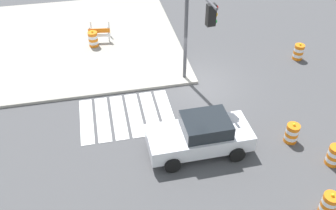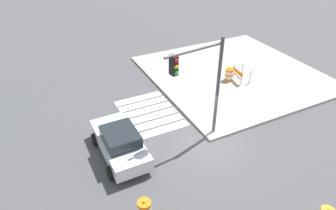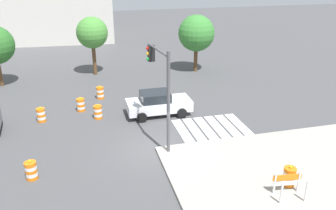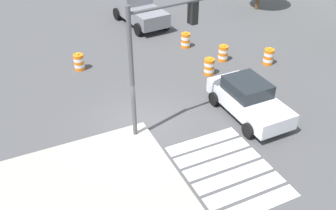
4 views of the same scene
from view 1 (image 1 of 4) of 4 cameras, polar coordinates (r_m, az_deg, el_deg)
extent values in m
plane|color=#474749|center=(19.62, 4.65, 3.27)|extent=(120.00, 120.00, 0.00)
cube|color=#9E998E|center=(24.07, -13.48, 9.75)|extent=(12.00, 12.00, 0.15)
cube|color=silver|center=(17.80, -0.38, -0.83)|extent=(0.60, 3.20, 0.02)
cube|color=silver|center=(17.70, -2.76, -1.15)|extent=(0.60, 3.20, 0.02)
cube|color=silver|center=(17.64, -5.16, -1.47)|extent=(0.60, 3.20, 0.02)
cube|color=silver|center=(17.60, -7.57, -1.79)|extent=(0.60, 3.20, 0.02)
cube|color=silver|center=(17.59, -10.00, -2.11)|extent=(0.60, 3.20, 0.02)
cube|color=silver|center=(17.62, -12.42, -2.43)|extent=(0.60, 3.20, 0.02)
cube|color=silver|center=(15.49, 4.81, -5.00)|extent=(4.31, 1.87, 0.70)
cube|color=#1E2328|center=(15.11, 5.85, -3.07)|extent=(1.91, 1.61, 0.60)
cylinder|color=black|center=(14.84, 0.70, -9.25)|extent=(0.66, 0.24, 0.66)
cylinder|color=black|center=(16.14, -0.81, -4.34)|extent=(0.66, 0.24, 0.66)
cylinder|color=black|center=(15.50, 10.56, -7.50)|extent=(0.66, 0.24, 0.66)
cylinder|color=black|center=(16.74, 8.28, -2.93)|extent=(0.66, 0.24, 0.66)
cylinder|color=orange|center=(22.86, 19.25, 6.94)|extent=(0.56, 0.56, 0.18)
cylinder|color=white|center=(22.77, 19.35, 7.33)|extent=(0.56, 0.56, 0.18)
cylinder|color=orange|center=(22.68, 19.44, 7.71)|extent=(0.56, 0.56, 0.18)
cylinder|color=white|center=(22.59, 19.54, 8.10)|extent=(0.56, 0.56, 0.18)
cylinder|color=orange|center=(22.51, 19.64, 8.49)|extent=(0.56, 0.56, 0.18)
sphere|color=yellow|center=(22.44, 19.72, 8.82)|extent=(0.12, 0.12, 0.12)
cylinder|color=orange|center=(16.70, 23.89, -7.96)|extent=(0.56, 0.56, 0.18)
cylinder|color=white|center=(16.58, 24.05, -7.53)|extent=(0.56, 0.56, 0.18)
cylinder|color=orange|center=(16.46, 24.21, -7.09)|extent=(0.56, 0.56, 0.18)
cylinder|color=white|center=(16.34, 24.37, -6.65)|extent=(0.56, 0.56, 0.18)
cylinder|color=orange|center=(14.96, 23.16, -14.64)|extent=(0.56, 0.56, 0.18)
cylinder|color=white|center=(14.82, 23.34, -14.22)|extent=(0.56, 0.56, 0.18)
cylinder|color=orange|center=(14.69, 23.52, -13.79)|extent=(0.56, 0.56, 0.18)
cylinder|color=white|center=(14.55, 23.70, -13.35)|extent=(0.56, 0.56, 0.18)
cylinder|color=orange|center=(14.42, 23.89, -12.90)|extent=(0.56, 0.56, 0.18)
sphere|color=yellow|center=(14.31, 24.04, -12.53)|extent=(0.12, 0.12, 0.12)
cylinder|color=orange|center=(17.06, 18.28, -5.04)|extent=(0.56, 0.56, 0.18)
cylinder|color=white|center=(16.94, 18.40, -4.60)|extent=(0.56, 0.56, 0.18)
cylinder|color=orange|center=(16.82, 18.52, -4.15)|extent=(0.56, 0.56, 0.18)
cylinder|color=white|center=(16.70, 18.64, -3.70)|extent=(0.56, 0.56, 0.18)
cylinder|color=orange|center=(16.59, 18.77, -3.24)|extent=(0.56, 0.56, 0.18)
sphere|color=yellow|center=(16.49, 18.87, -2.85)|extent=(0.12, 0.12, 0.12)
cylinder|color=orange|center=(23.02, -11.33, 9.13)|extent=(0.56, 0.56, 0.18)
cylinder|color=white|center=(22.93, -11.39, 9.52)|extent=(0.56, 0.56, 0.18)
cylinder|color=orange|center=(22.84, -11.45, 9.91)|extent=(0.56, 0.56, 0.18)
cylinder|color=white|center=(22.76, -11.50, 10.31)|extent=(0.56, 0.56, 0.18)
cylinder|color=orange|center=(22.68, -11.56, 10.70)|extent=(0.56, 0.56, 0.18)
sphere|color=yellow|center=(22.61, -11.61, 11.04)|extent=(0.12, 0.12, 0.12)
cube|color=silver|center=(23.15, -9.12, 10.75)|extent=(0.08, 0.08, 1.00)
cube|color=silver|center=(23.77, -9.04, 11.55)|extent=(0.08, 0.08, 1.00)
cube|color=silver|center=(23.27, -11.86, 10.56)|extent=(0.08, 0.08, 1.00)
cube|color=silver|center=(23.89, -11.72, 11.35)|extent=(0.08, 0.08, 1.00)
cube|color=orange|center=(23.07, -10.57, 11.18)|extent=(1.29, 0.21, 0.28)
cube|color=white|center=(23.21, -10.48, 10.53)|extent=(1.29, 0.21, 0.20)
cylinder|color=#4C4C51|center=(18.45, 2.77, 11.46)|extent=(0.18, 0.18, 5.50)
cube|color=black|center=(15.32, 6.63, 13.59)|extent=(0.39, 0.32, 0.90)
sphere|color=red|center=(15.27, 7.39, 14.68)|extent=(0.20, 0.20, 0.20)
sphere|color=#F2A514|center=(15.40, 7.30, 13.66)|extent=(0.20, 0.20, 0.20)
sphere|color=green|center=(15.53, 7.21, 12.66)|extent=(0.20, 0.20, 0.20)
camera|label=2|loc=(16.92, 56.60, 20.93)|focal=32.36mm
camera|label=3|loc=(32.54, 3.42, 35.60)|focal=36.60mm
camera|label=4|loc=(21.30, -37.62, 28.09)|focal=39.89mm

